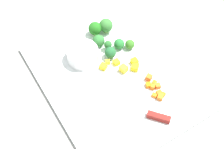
{
  "coord_description": "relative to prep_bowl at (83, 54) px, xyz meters",
  "views": [
    {
      "loc": [
        -0.44,
        0.27,
        0.72
      ],
      "look_at": [
        0.0,
        0.0,
        0.02
      ],
      "focal_mm": 48.92,
      "sensor_mm": 36.0,
      "label": 1
    }
  ],
  "objects": [
    {
      "name": "carrot_dice_5",
      "position": [
        -0.23,
        -0.12,
        -0.01
      ],
      "size": [
        0.01,
        0.01,
        0.01
      ],
      "primitive_type": "cube",
      "rotation": [
        0.0,
        0.0,
        1.92
      ],
      "color": "orange",
      "rests_on": "cutting_board"
    },
    {
      "name": "pepper_dice_5",
      "position": [
        -0.06,
        -0.03,
        -0.01
      ],
      "size": [
        0.03,
        0.03,
        0.02
      ],
      "primitive_type": "cube",
      "rotation": [
        0.0,
        0.0,
        0.51
      ],
      "color": "yellow",
      "rests_on": "cutting_board"
    },
    {
      "name": "carrot_dice_3",
      "position": [
        -0.19,
        -0.13,
        -0.01
      ],
      "size": [
        0.02,
        0.02,
        0.01
      ],
      "primitive_type": "cube",
      "rotation": [
        0.0,
        0.0,
        0.49
      ],
      "color": "orange",
      "rests_on": "cutting_board"
    },
    {
      "name": "pepper_dice_1",
      "position": [
        -0.05,
        -0.05,
        -0.01
      ],
      "size": [
        0.02,
        0.02,
        0.01
      ],
      "primitive_type": "cube",
      "rotation": [
        0.0,
        0.0,
        1.17
      ],
      "color": "yellow",
      "rests_on": "cutting_board"
    },
    {
      "name": "carrot_dice_4",
      "position": [
        -0.2,
        -0.13,
        -0.01
      ],
      "size": [
        0.02,
        0.02,
        0.01
      ],
      "primitive_type": "cube",
      "rotation": [
        0.0,
        0.0,
        2.8
      ],
      "color": "orange",
      "rests_on": "cutting_board"
    },
    {
      "name": "carrot_dice_6",
      "position": [
        -0.22,
        -0.1,
        -0.01
      ],
      "size": [
        0.02,
        0.02,
        0.01
      ],
      "primitive_type": "cube",
      "rotation": [
        0.0,
        0.0,
        2.12
      ],
      "color": "orange",
      "rests_on": "cutting_board"
    },
    {
      "name": "carrot_dice_1",
      "position": [
        -0.24,
        -0.11,
        -0.01
      ],
      "size": [
        0.02,
        0.02,
        0.01
      ],
      "primitive_type": "cube",
      "rotation": [
        0.0,
        0.0,
        0.65
      ],
      "color": "orange",
      "rests_on": "cutting_board"
    },
    {
      "name": "pepper_dice_0",
      "position": [
        -0.11,
        -0.11,
        -0.01
      ],
      "size": [
        0.03,
        0.03,
        0.02
      ],
      "primitive_type": "cube",
      "rotation": [
        0.0,
        0.0,
        0.75
      ],
      "color": "yellow",
      "rests_on": "cutting_board"
    },
    {
      "name": "broccoli_floret_2",
      "position": [
        -0.01,
        -0.08,
        0.0
      ],
      "size": [
        0.02,
        0.02,
        0.03
      ],
      "color": "#93BA65",
      "rests_on": "cutting_board"
    },
    {
      "name": "cutting_board",
      "position": [
        -0.1,
        -0.04,
        -0.03
      ],
      "size": [
        0.49,
        0.38,
        0.01
      ],
      "primitive_type": "cube",
      "color": "white",
      "rests_on": "ground_plane"
    },
    {
      "name": "pepper_dice_4",
      "position": [
        -0.07,
        -0.07,
        -0.01
      ],
      "size": [
        0.02,
        0.02,
        0.01
      ],
      "primitive_type": "cube",
      "rotation": [
        0.0,
        0.0,
        0.03
      ],
      "color": "yellow",
      "rests_on": "cutting_board"
    },
    {
      "name": "broccoli_floret_6",
      "position": [
        0.02,
        -0.07,
        -0.0
      ],
      "size": [
        0.04,
        0.04,
        0.04
      ],
      "color": "#8EB557",
      "rests_on": "cutting_board"
    },
    {
      "name": "carrot_dice_7",
      "position": [
        -0.22,
        -0.12,
        -0.01
      ],
      "size": [
        0.01,
        0.02,
        0.01
      ],
      "primitive_type": "cube",
      "rotation": [
        0.0,
        0.0,
        1.43
      ],
      "color": "orange",
      "rests_on": "cutting_board"
    },
    {
      "name": "broccoli_floret_1",
      "position": [
        -0.02,
        -0.12,
        -0.0
      ],
      "size": [
        0.03,
        0.03,
        0.03
      ],
      "color": "#85AD5D",
      "rests_on": "cutting_board"
    },
    {
      "name": "chef_knife",
      "position": [
        -0.21,
        -0.01,
        -0.01
      ],
      "size": [
        0.29,
        0.24,
        0.02
      ],
      "rotation": [
        0.0,
        0.0,
        0.69
      ],
      "color": "silver",
      "rests_on": "cutting_board"
    },
    {
      "name": "carrot_dice_0",
      "position": [
        -0.17,
        -0.12,
        -0.01
      ],
      "size": [
        0.02,
        0.02,
        0.02
      ],
      "primitive_type": "cube",
      "rotation": [
        0.0,
        0.0,
        2.05
      ],
      "color": "orange",
      "rests_on": "cutting_board"
    },
    {
      "name": "broccoli_floret_4",
      "position": [
        0.07,
        -0.08,
        0.01
      ],
      "size": [
        0.04,
        0.04,
        0.05
      ],
      "color": "#96BA63",
      "rests_on": "cutting_board"
    },
    {
      "name": "broccoli_floret_0",
      "position": [
        0.06,
        -0.12,
        0.01
      ],
      "size": [
        0.04,
        0.04,
        0.05
      ],
      "color": "#95BF55",
      "rests_on": "cutting_board"
    },
    {
      "name": "pepper_dice_3",
      "position": [
        -0.1,
        -0.08,
        -0.01
      ],
      "size": [
        0.03,
        0.02,
        0.02
      ],
      "primitive_type": "cube",
      "rotation": [
        0.0,
        0.0,
        1.86
      ],
      "color": "yellow",
      "rests_on": "cutting_board"
    },
    {
      "name": "pepper_dice_2",
      "position": [
        -0.1,
        -0.12,
        -0.01
      ],
      "size": [
        0.02,
        0.02,
        0.02
      ],
      "primitive_type": "cube",
      "rotation": [
        0.0,
        0.0,
        3.07
      ],
      "color": "yellow",
      "rests_on": "cutting_board"
    },
    {
      "name": "ground_plane",
      "position": [
        -0.1,
        -0.04,
        -0.03
      ],
      "size": [
        4.0,
        4.0,
        0.0
      ],
      "primitive_type": "plane",
      "color": "gray"
    },
    {
      "name": "carrot_dice_2",
      "position": [
        -0.19,
        -0.11,
        -0.01
      ],
      "size": [
        0.02,
        0.02,
        0.01
      ],
      "primitive_type": "cube",
      "rotation": [
        0.0,
        0.0,
        1.13
      ],
      "color": "orange",
      "rests_on": "cutting_board"
    },
    {
      "name": "broccoli_floret_5",
      "position": [
        -0.04,
        -0.14,
        -0.0
      ],
      "size": [
        0.03,
        0.03,
        0.03
      ],
      "color": "#90AE5E",
      "rests_on": "cutting_board"
    },
    {
      "name": "prep_bowl",
      "position": [
        0.0,
        0.0,
        0.0
      ],
      "size": [
        0.09,
        0.09,
        0.04
      ],
      "primitive_type": "cylinder",
      "color": "white",
      "rests_on": "cutting_board"
    },
    {
      "name": "carrot_dice_8",
      "position": [
        -0.2,
        -0.11,
        -0.01
      ],
      "size": [
        0.02,
        0.02,
        0.01
      ],
      "primitive_type": "cube",
      "rotation": [
        0.0,
        0.0,
        2.33
      ],
      "color": "orange",
      "rests_on": "cutting_board"
    },
    {
      "name": "broccoli_floret_3",
      "position": [
        -0.04,
        -0.07,
        0.0
      ],
      "size": [
        0.03,
        0.03,
        0.04
      ],
      "color": "#8BB064",
      "rests_on": "cutting_board"
    }
  ]
}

